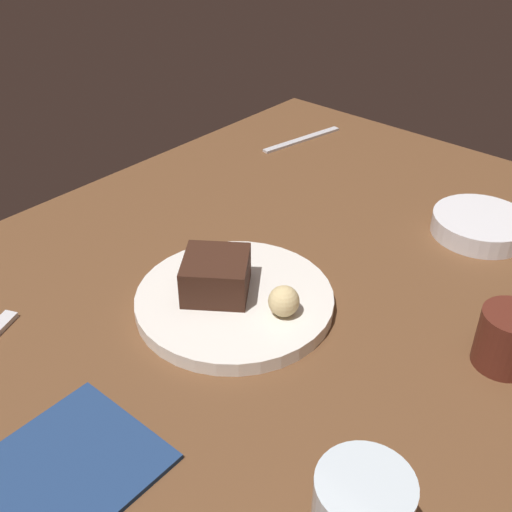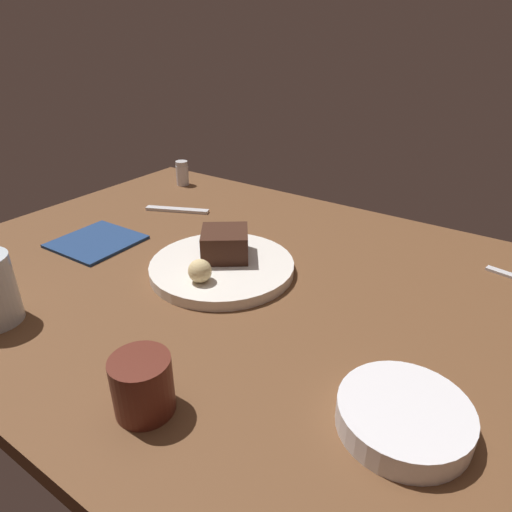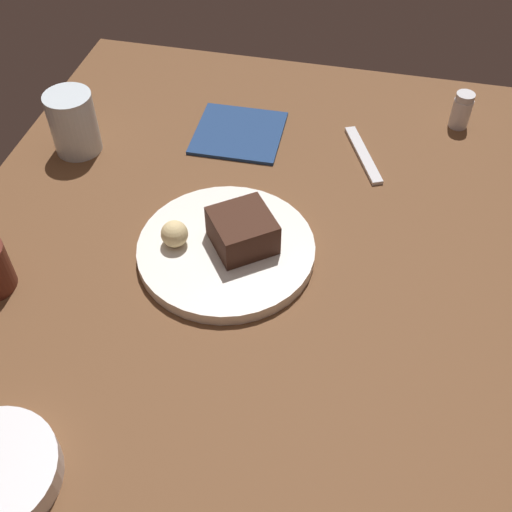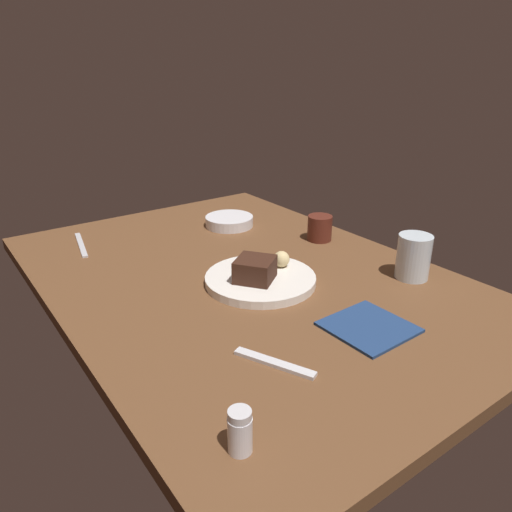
{
  "view_description": "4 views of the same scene",
  "coord_description": "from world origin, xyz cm",
  "px_view_note": "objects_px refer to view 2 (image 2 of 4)",
  "views": [
    {
      "loc": [
        50.92,
        43.65,
        52.72
      ],
      "look_at": [
        -0.51,
        -1.59,
        6.52
      ],
      "focal_mm": 43.21,
      "sensor_mm": 36.0,
      "label": 1
    },
    {
      "loc": [
        -38.25,
        54.24,
        41.99
      ],
      "look_at": [
        1.05,
        -2.72,
        6.21
      ],
      "focal_mm": 31.51,
      "sensor_mm": 36.0,
      "label": 2
    },
    {
      "loc": [
        -52.38,
        -17.04,
        69.18
      ],
      "look_at": [
        2.62,
        -4.59,
        7.55
      ],
      "focal_mm": 43.92,
      "sensor_mm": 36.0,
      "label": 3
    },
    {
      "loc": [
        86.26,
        -58.7,
        51.68
      ],
      "look_at": [
        1.06,
        2.94,
        7.44
      ],
      "focal_mm": 33.92,
      "sensor_mm": 36.0,
      "label": 4
    }
  ],
  "objects_px": {
    "bread_roll": "(200,271)",
    "salt_shaker": "(182,173)",
    "dessert_spoon": "(177,210)",
    "folded_napkin": "(96,242)",
    "side_bowl": "(404,416)",
    "dessert_plate": "(222,267)",
    "coffee_cup": "(143,385)",
    "chocolate_cake_slice": "(225,244)"
  },
  "relations": [
    {
      "from": "chocolate_cake_slice",
      "to": "dessert_plate",
      "type": "bearing_deg",
      "value": 113.39
    },
    {
      "from": "coffee_cup",
      "to": "dessert_spoon",
      "type": "bearing_deg",
      "value": -49.83
    },
    {
      "from": "bread_roll",
      "to": "salt_shaker",
      "type": "height_order",
      "value": "salt_shaker"
    },
    {
      "from": "side_bowl",
      "to": "bread_roll",
      "type": "bearing_deg",
      "value": -13.66
    },
    {
      "from": "chocolate_cake_slice",
      "to": "coffee_cup",
      "type": "xyz_separation_m",
      "value": [
        -0.14,
        0.32,
        -0.01
      ]
    },
    {
      "from": "salt_shaker",
      "to": "folded_napkin",
      "type": "xyz_separation_m",
      "value": [
        -0.11,
        0.37,
        -0.03
      ]
    },
    {
      "from": "chocolate_cake_slice",
      "to": "side_bowl",
      "type": "relative_size",
      "value": 0.56
    },
    {
      "from": "bread_roll",
      "to": "dessert_spoon",
      "type": "height_order",
      "value": "bread_roll"
    },
    {
      "from": "side_bowl",
      "to": "dessert_spoon",
      "type": "distance_m",
      "value": 0.72
    },
    {
      "from": "folded_napkin",
      "to": "salt_shaker",
      "type": "bearing_deg",
      "value": -73.48
    },
    {
      "from": "bread_roll",
      "to": "side_bowl",
      "type": "distance_m",
      "value": 0.38
    },
    {
      "from": "side_bowl",
      "to": "chocolate_cake_slice",
      "type": "bearing_deg",
      "value": -25.18
    },
    {
      "from": "dessert_spoon",
      "to": "chocolate_cake_slice",
      "type": "bearing_deg",
      "value": 126.21
    },
    {
      "from": "salt_shaker",
      "to": "folded_napkin",
      "type": "relative_size",
      "value": 0.43
    },
    {
      "from": "dessert_plate",
      "to": "bread_roll",
      "type": "bearing_deg",
      "value": 99.64
    },
    {
      "from": "coffee_cup",
      "to": "side_bowl",
      "type": "bearing_deg",
      "value": -150.5
    },
    {
      "from": "side_bowl",
      "to": "coffee_cup",
      "type": "relative_size",
      "value": 2.05
    },
    {
      "from": "bread_roll",
      "to": "salt_shaker",
      "type": "xyz_separation_m",
      "value": [
        0.4,
        -0.39,
        -0.01
      ]
    },
    {
      "from": "bread_roll",
      "to": "dessert_spoon",
      "type": "bearing_deg",
      "value": -40.45
    },
    {
      "from": "salt_shaker",
      "to": "side_bowl",
      "type": "distance_m",
      "value": 0.91
    },
    {
      "from": "chocolate_cake_slice",
      "to": "side_bowl",
      "type": "height_order",
      "value": "chocolate_cake_slice"
    },
    {
      "from": "salt_shaker",
      "to": "dessert_spoon",
      "type": "bearing_deg",
      "value": 128.86
    },
    {
      "from": "coffee_cup",
      "to": "dessert_spoon",
      "type": "distance_m",
      "value": 0.61
    },
    {
      "from": "side_bowl",
      "to": "salt_shaker",
      "type": "bearing_deg",
      "value": -32.06
    },
    {
      "from": "folded_napkin",
      "to": "side_bowl",
      "type": "bearing_deg",
      "value": 170.63
    },
    {
      "from": "bread_roll",
      "to": "chocolate_cake_slice",
      "type": "bearing_deg",
      "value": -76.92
    },
    {
      "from": "chocolate_cake_slice",
      "to": "side_bowl",
      "type": "xyz_separation_m",
      "value": [
        -0.39,
        0.18,
        -0.03
      ]
    },
    {
      "from": "dessert_spoon",
      "to": "folded_napkin",
      "type": "relative_size",
      "value": 1.0
    },
    {
      "from": "side_bowl",
      "to": "folded_napkin",
      "type": "relative_size",
      "value": 0.97
    },
    {
      "from": "dessert_plate",
      "to": "dessert_spoon",
      "type": "relative_size",
      "value": 1.69
    },
    {
      "from": "bread_roll",
      "to": "side_bowl",
      "type": "bearing_deg",
      "value": 166.34
    },
    {
      "from": "salt_shaker",
      "to": "dessert_spoon",
      "type": "relative_size",
      "value": 0.43
    },
    {
      "from": "bread_roll",
      "to": "folded_napkin",
      "type": "height_order",
      "value": "bread_roll"
    },
    {
      "from": "bread_roll",
      "to": "dessert_spoon",
      "type": "xyz_separation_m",
      "value": [
        0.28,
        -0.24,
        -0.03
      ]
    },
    {
      "from": "coffee_cup",
      "to": "folded_napkin",
      "type": "distance_m",
      "value": 0.48
    },
    {
      "from": "side_bowl",
      "to": "dessert_plate",
      "type": "bearing_deg",
      "value": -22.94
    },
    {
      "from": "salt_shaker",
      "to": "side_bowl",
      "type": "height_order",
      "value": "salt_shaker"
    },
    {
      "from": "salt_shaker",
      "to": "coffee_cup",
      "type": "xyz_separation_m",
      "value": [
        -0.52,
        0.62,
        0.0
      ]
    },
    {
      "from": "chocolate_cake_slice",
      "to": "bread_roll",
      "type": "xyz_separation_m",
      "value": [
        -0.02,
        0.09,
        -0.01
      ]
    },
    {
      "from": "dessert_plate",
      "to": "bread_roll",
      "type": "distance_m",
      "value": 0.08
    },
    {
      "from": "coffee_cup",
      "to": "dessert_spoon",
      "type": "relative_size",
      "value": 0.47
    },
    {
      "from": "chocolate_cake_slice",
      "to": "dessert_spoon",
      "type": "distance_m",
      "value": 0.3
    }
  ]
}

